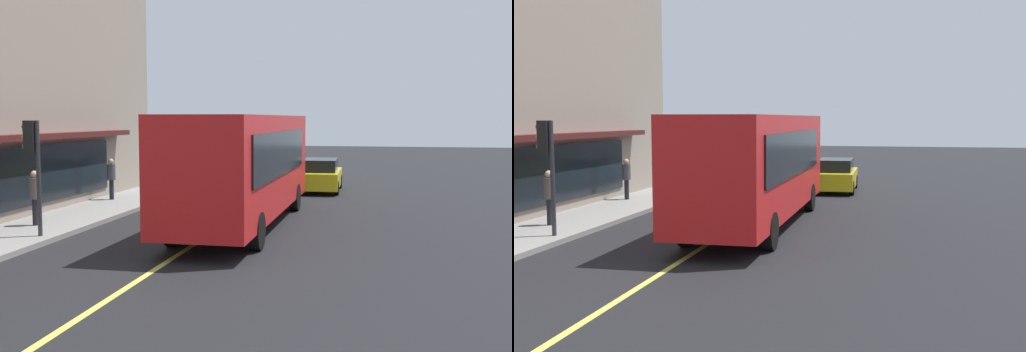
% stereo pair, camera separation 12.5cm
% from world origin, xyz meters
% --- Properties ---
extents(ground, '(120.00, 120.00, 0.00)m').
position_xyz_m(ground, '(0.00, 0.00, 0.00)').
color(ground, black).
extents(sidewalk, '(80.00, 2.71, 0.15)m').
position_xyz_m(sidewalk, '(0.00, 5.22, 0.07)').
color(sidewalk, gray).
rests_on(sidewalk, ground).
extents(lane_centre_stripe, '(36.00, 0.16, 0.01)m').
position_xyz_m(lane_centre_stripe, '(0.00, 0.00, 0.00)').
color(lane_centre_stripe, '#D8D14C').
rests_on(lane_centre_stripe, ground).
extents(bus, '(11.15, 2.67, 3.50)m').
position_xyz_m(bus, '(2.28, -0.65, 1.99)').
color(bus, red).
rests_on(bus, ground).
extents(traffic_light, '(0.30, 0.52, 3.20)m').
position_xyz_m(traffic_light, '(-1.37, 4.48, 2.53)').
color(traffic_light, '#2D2D33').
rests_on(traffic_light, sidewalk).
extents(car_yellow, '(4.35, 1.96, 1.52)m').
position_xyz_m(car_yellow, '(12.18, -1.99, 0.74)').
color(car_yellow, yellow).
rests_on(car_yellow, ground).
extents(car_teal, '(4.35, 1.96, 1.52)m').
position_xyz_m(car_teal, '(10.88, 2.63, 0.74)').
color(car_teal, '#14666B').
rests_on(car_teal, ground).
extents(pedestrian_mid_block, '(0.34, 0.34, 1.68)m').
position_xyz_m(pedestrian_mid_block, '(0.16, 5.41, 1.16)').
color(pedestrian_mid_block, black).
rests_on(pedestrian_mid_block, sidewalk).
extents(pedestrian_by_curb, '(0.34, 0.34, 1.64)m').
position_xyz_m(pedestrian_by_curb, '(6.27, 5.78, 1.13)').
color(pedestrian_by_curb, black).
rests_on(pedestrian_by_curb, sidewalk).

